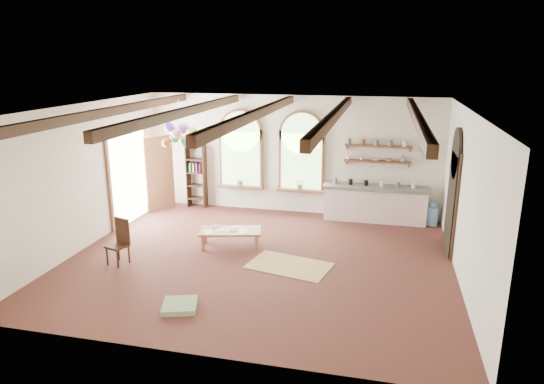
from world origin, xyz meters
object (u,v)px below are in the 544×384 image
(kitchen_counter, at_px, (375,203))
(side_chair, at_px, (119,251))
(coffee_table, at_px, (230,232))
(balloon_cluster, at_px, (180,135))

(kitchen_counter, xyz_separation_m, side_chair, (-5.09, -4.04, -0.20))
(coffee_table, xyz_separation_m, side_chair, (-1.97, -1.44, -0.07))
(kitchen_counter, bearing_deg, coffee_table, -140.24)
(kitchen_counter, relative_size, side_chair, 2.80)
(kitchen_counter, bearing_deg, side_chair, -141.61)
(kitchen_counter, relative_size, coffee_table, 1.79)
(coffee_table, relative_size, balloon_cluster, 1.31)
(coffee_table, height_order, balloon_cluster, balloon_cluster)
(side_chair, bearing_deg, balloon_cluster, 81.00)
(balloon_cluster, bearing_deg, side_chair, -99.00)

